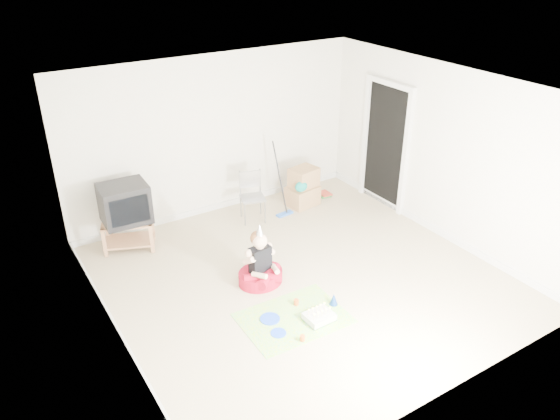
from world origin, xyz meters
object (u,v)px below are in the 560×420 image
seated_woman (260,270)px  birthday_cake (319,317)px  tv_stand (129,232)px  crt_tv (125,203)px  cardboard_boxes (303,188)px  folding_chair (253,198)px

seated_woman → birthday_cake: seated_woman is taller
tv_stand → seated_woman: bearing=-56.7°
tv_stand → birthday_cake: tv_stand is taller
birthday_cake → tv_stand: bearing=115.6°
tv_stand → birthday_cake: 3.21m
seated_woman → birthday_cake: size_ratio=2.57×
tv_stand → crt_tv: crt_tv is taller
cardboard_boxes → birthday_cake: size_ratio=1.88×
folding_chair → cardboard_boxes: (1.01, 0.04, -0.09)m
tv_stand → cardboard_boxes: size_ratio=1.29×
cardboard_boxes → seated_woman: bearing=-137.8°
crt_tv → folding_chair: (1.99, -0.22, -0.34)m
tv_stand → seated_woman: (1.19, -1.81, -0.07)m
cardboard_boxes → folding_chair: bearing=-177.7°
cardboard_boxes → seated_woman: (-1.80, -1.64, -0.12)m
tv_stand → birthday_cake: size_ratio=2.42×
tv_stand → folding_chair: size_ratio=1.02×
folding_chair → birthday_cake: bearing=-102.6°
tv_stand → seated_woman: seated_woman is taller
tv_stand → crt_tv: (0.00, 0.00, 0.47)m
tv_stand → crt_tv: size_ratio=1.27×
seated_woman → birthday_cake: bearing=-79.9°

